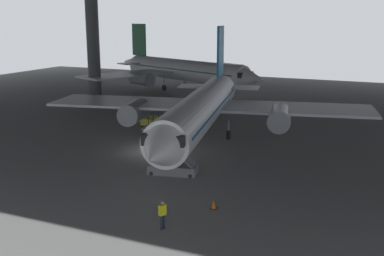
# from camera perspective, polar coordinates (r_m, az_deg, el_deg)

# --- Properties ---
(ground_plane) EXTENTS (110.00, 110.00, 0.00)m
(ground_plane) POSITION_cam_1_polar(r_m,az_deg,el_deg) (41.87, -4.49, -2.77)
(ground_plane) COLOR slate
(airplane_main) EXTENTS (32.03, 32.67, 10.45)m
(airplane_main) POSITION_cam_1_polar(r_m,az_deg,el_deg) (43.68, 1.15, 2.34)
(airplane_main) COLOR white
(airplane_main) RESTS_ON ground_plane
(boarding_stairs) EXTENTS (4.19, 2.22, 4.45)m
(boarding_stairs) POSITION_cam_1_polar(r_m,az_deg,el_deg) (35.73, -2.40, -4.37)
(boarding_stairs) COLOR slate
(boarding_stairs) RESTS_ON ground_plane
(crew_worker_near_nose) EXTENTS (0.35, 0.51, 1.67)m
(crew_worker_near_nose) POSITION_cam_1_polar(r_m,az_deg,el_deg) (26.68, -3.53, -10.11)
(crew_worker_near_nose) COLOR #232838
(crew_worker_near_nose) RESTS_ON ground_plane
(crew_worker_by_stairs) EXTENTS (0.55, 0.24, 1.71)m
(crew_worker_by_stairs) POSITION_cam_1_polar(r_m,az_deg,el_deg) (38.96, -2.05, -2.47)
(crew_worker_by_stairs) COLOR #232838
(crew_worker_by_stairs) RESTS_ON ground_plane
(airplane_distant) EXTENTS (30.61, 30.58, 10.24)m
(airplane_distant) POSITION_cam_1_polar(r_m,az_deg,el_deg) (75.66, -1.20, 6.93)
(airplane_distant) COLOR white
(airplane_distant) RESTS_ON ground_plane
(traffic_cone_orange) EXTENTS (0.36, 0.36, 0.60)m
(traffic_cone_orange) POSITION_cam_1_polar(r_m,az_deg,el_deg) (29.58, 2.61, -9.08)
(traffic_cone_orange) COLOR black
(traffic_cone_orange) RESTS_ON ground_plane
(baggage_tug) EXTENTS (1.58, 2.36, 0.90)m
(baggage_tug) POSITION_cam_1_polar(r_m,az_deg,el_deg) (51.64, -5.14, 0.89)
(baggage_tug) COLOR yellow
(baggage_tug) RESTS_ON ground_plane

